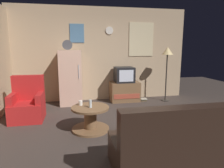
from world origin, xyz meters
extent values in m
plane|color=#3D332D|center=(0.00, 0.00, 0.00)|extent=(12.00, 12.00, 0.00)
cube|color=tan|center=(0.00, 2.45, 1.36)|extent=(5.20, 0.10, 2.73)
cube|color=beige|center=(1.22, 2.39, 1.81)|extent=(0.76, 0.02, 1.00)
cube|color=teal|center=(-0.70, 2.39, 1.97)|extent=(0.40, 0.02, 0.52)
cylinder|color=silver|center=(0.24, 2.39, 2.06)|extent=(0.22, 0.03, 0.22)
cube|color=beige|center=(-0.91, 2.05, 0.75)|extent=(0.60, 0.60, 1.50)
cylinder|color=silver|center=(-0.69, 1.75, 0.95)|extent=(0.02, 0.02, 0.36)
cylinder|color=#4C4C51|center=(-0.96, 1.97, 1.64)|extent=(0.26, 0.04, 0.26)
cube|color=brown|center=(0.64, 2.09, 0.29)|extent=(0.84, 0.52, 0.57)
cube|color=#AD4733|center=(0.64, 1.82, 0.20)|extent=(0.76, 0.01, 0.14)
cube|color=black|center=(0.62, 2.09, 0.79)|extent=(0.54, 0.50, 0.44)
cube|color=silver|center=(0.62, 1.83, 0.79)|extent=(0.41, 0.01, 0.33)
cylinder|color=#332D28|center=(1.85, 1.88, 0.01)|extent=(0.24, 0.24, 0.02)
cylinder|color=#332D28|center=(1.85, 1.88, 0.70)|extent=(0.04, 0.04, 1.40)
cone|color=#F2D18C|center=(1.85, 1.88, 1.48)|extent=(0.32, 0.32, 0.22)
cylinder|color=brown|center=(-0.54, 0.15, 0.02)|extent=(0.72, 0.72, 0.04)
cylinder|color=brown|center=(-0.54, 0.15, 0.23)|extent=(0.24, 0.24, 0.42)
cylinder|color=brown|center=(-0.54, 0.15, 0.44)|extent=(0.72, 0.72, 0.04)
cylinder|color=silver|center=(-0.54, 0.10, 0.54)|extent=(0.05, 0.05, 0.15)
cylinder|color=silver|center=(-0.71, 0.30, 0.51)|extent=(0.08, 0.08, 0.09)
cube|color=red|center=(-1.85, 0.95, 0.20)|extent=(0.68, 0.68, 0.40)
cube|color=red|center=(-1.85, 1.21, 0.68)|extent=(0.68, 0.16, 0.56)
cube|color=red|center=(-2.13, 0.95, 0.50)|extent=(0.12, 0.60, 0.20)
cube|color=red|center=(-1.57, 0.95, 0.50)|extent=(0.12, 0.60, 0.20)
cube|color=black|center=(0.48, -1.24, 0.20)|extent=(1.70, 0.80, 0.40)
cube|color=black|center=(0.48, -1.54, 0.66)|extent=(1.70, 0.20, 0.52)
cube|color=brown|center=(1.19, 1.96, 0.01)|extent=(0.18, 0.12, 0.03)
cube|color=#89A396|center=(1.19, 1.96, 0.04)|extent=(0.17, 0.13, 0.02)
cube|color=#B3AC98|center=(1.19, 1.96, 0.06)|extent=(0.19, 0.17, 0.02)
camera|label=1|loc=(-0.82, -3.50, 1.59)|focal=31.90mm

